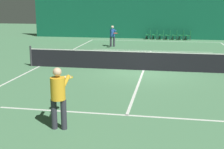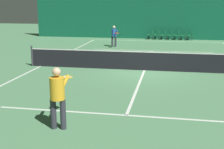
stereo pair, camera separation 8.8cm
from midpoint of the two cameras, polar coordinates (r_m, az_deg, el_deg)
name	(u,v)px [view 1 (the left image)]	position (r m, az deg, el deg)	size (l,w,h in m)	color
ground_plane	(144,70)	(15.60, 5.63, 0.78)	(60.00, 60.00, 0.00)	#4C7F56
backdrop_curtain	(156,11)	(28.85, 7.99, 11.37)	(23.00, 0.12, 4.94)	#0F5138
court_line_baseline_far	(154,41)	(27.32, 7.67, 6.08)	(11.00, 0.10, 0.00)	silver
court_line_service_far	(151,51)	(21.88, 7.00, 4.34)	(8.25, 0.10, 0.00)	silver
court_line_service_near	(127,115)	(9.48, 2.45, -7.45)	(8.25, 0.10, 0.00)	silver
court_line_sideline_left	(39,66)	(16.92, -13.27, 1.47)	(0.10, 23.80, 0.00)	silver
court_line_centre	(144,70)	(15.60, 5.63, 0.78)	(0.10, 12.80, 0.00)	silver
tennis_net	(144,60)	(15.50, 5.67, 2.62)	(12.00, 0.10, 1.07)	black
player_near	(58,93)	(8.36, -10.06, -3.42)	(0.46, 1.38, 1.69)	#2D2D38
player_far	(113,35)	(23.56, -0.01, 7.32)	(0.83, 1.34, 1.58)	#2D2D38
courtside_chair_0	(149,34)	(28.46, 6.72, 7.37)	(0.44, 0.44, 0.84)	#2D2D2D
courtside_chair_1	(156,34)	(28.43, 7.90, 7.33)	(0.44, 0.44, 0.84)	#2D2D2D
courtside_chair_2	(162,34)	(28.41, 9.08, 7.29)	(0.44, 0.44, 0.84)	#2D2D2D
courtside_chair_3	(169,34)	(28.41, 10.27, 7.24)	(0.44, 0.44, 0.84)	#2D2D2D
courtside_chair_4	(175,34)	(28.41, 11.45, 7.19)	(0.44, 0.44, 0.84)	#2D2D2D
courtside_chair_5	(182,35)	(28.43, 12.63, 7.14)	(0.44, 0.44, 0.84)	#2D2D2D
courtside_chair_6	(189,35)	(28.46, 13.81, 7.08)	(0.44, 0.44, 0.84)	#2D2D2D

